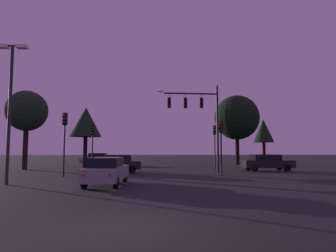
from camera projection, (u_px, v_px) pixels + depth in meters
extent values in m
plane|color=black|center=(153.00, 168.00, 31.40)|extent=(168.00, 168.00, 0.00)
cylinder|color=#232326|center=(218.00, 128.00, 25.14)|extent=(0.20, 0.20, 7.59)
cylinder|color=#232326|center=(191.00, 94.00, 25.19)|extent=(4.72, 0.40, 0.14)
ellipsoid|color=#F4EACC|center=(160.00, 91.00, 24.97)|extent=(0.56, 0.28, 0.16)
cylinder|color=#232326|center=(201.00, 96.00, 25.25)|extent=(0.05, 0.05, 0.36)
cube|color=black|center=(201.00, 103.00, 25.20)|extent=(0.31, 0.26, 0.90)
sphere|color=red|center=(201.00, 100.00, 25.36)|extent=(0.18, 0.18, 0.18)
sphere|color=#56380C|center=(201.00, 103.00, 25.34)|extent=(0.18, 0.18, 0.18)
sphere|color=#0C4219|center=(201.00, 106.00, 25.32)|extent=(0.18, 0.18, 0.18)
cylinder|color=#232326|center=(185.00, 96.00, 25.13)|extent=(0.05, 0.05, 0.39)
cube|color=black|center=(185.00, 103.00, 25.08)|extent=(0.31, 0.26, 0.90)
sphere|color=red|center=(185.00, 100.00, 25.24)|extent=(0.18, 0.18, 0.18)
sphere|color=#56380C|center=(185.00, 103.00, 25.22)|extent=(0.18, 0.18, 0.18)
sphere|color=#0C4219|center=(185.00, 106.00, 25.19)|extent=(0.18, 0.18, 0.18)
cylinder|color=#232326|center=(169.00, 95.00, 25.01)|extent=(0.05, 0.05, 0.39)
cube|color=black|center=(169.00, 103.00, 24.96)|extent=(0.31, 0.26, 0.90)
sphere|color=red|center=(169.00, 100.00, 25.12)|extent=(0.18, 0.18, 0.18)
sphere|color=#56380C|center=(169.00, 103.00, 25.10)|extent=(0.18, 0.18, 0.18)
sphere|color=#0C4219|center=(169.00, 106.00, 25.07)|extent=(0.18, 0.18, 0.18)
cylinder|color=#232326|center=(215.00, 152.00, 28.19)|extent=(0.12, 0.12, 3.43)
cube|color=black|center=(215.00, 130.00, 28.37)|extent=(0.32, 0.26, 0.90)
sphere|color=red|center=(215.00, 127.00, 28.25)|extent=(0.18, 0.18, 0.18)
sphere|color=#56380C|center=(215.00, 130.00, 28.23)|extent=(0.18, 0.18, 0.18)
sphere|color=#0C4219|center=(215.00, 133.00, 28.20)|extent=(0.18, 0.18, 0.18)
cylinder|color=#232326|center=(64.00, 151.00, 20.66)|extent=(0.12, 0.12, 3.71)
cube|color=black|center=(65.00, 119.00, 20.85)|extent=(0.31, 0.26, 0.90)
sphere|color=red|center=(64.00, 115.00, 20.73)|extent=(0.18, 0.18, 0.18)
sphere|color=#56380C|center=(64.00, 119.00, 20.71)|extent=(0.18, 0.18, 0.18)
sphere|color=#0C4219|center=(64.00, 123.00, 20.69)|extent=(0.18, 0.18, 0.18)
cylinder|color=#232326|center=(221.00, 154.00, 22.18)|extent=(0.12, 0.12, 3.27)
cube|color=black|center=(221.00, 127.00, 22.35)|extent=(0.33, 0.28, 0.90)
sphere|color=red|center=(221.00, 123.00, 22.24)|extent=(0.18, 0.18, 0.18)
sphere|color=#56380C|center=(221.00, 127.00, 22.22)|extent=(0.18, 0.18, 0.18)
sphere|color=#0C4219|center=(221.00, 130.00, 22.19)|extent=(0.18, 0.18, 0.18)
cylinder|color=#232326|center=(92.00, 153.00, 27.09)|extent=(0.12, 0.12, 3.33)
cube|color=black|center=(93.00, 130.00, 27.26)|extent=(0.30, 0.24, 0.90)
sphere|color=red|center=(92.00, 127.00, 27.15)|extent=(0.18, 0.18, 0.18)
sphere|color=#56380C|center=(92.00, 130.00, 27.13)|extent=(0.18, 0.18, 0.18)
sphere|color=#0C4219|center=(92.00, 133.00, 27.10)|extent=(0.18, 0.18, 0.18)
cube|color=gray|center=(107.00, 173.00, 15.80)|extent=(1.91, 4.64, 0.68)
cube|color=black|center=(106.00, 162.00, 15.70)|extent=(1.60, 2.52, 0.52)
cylinder|color=black|center=(99.00, 177.00, 17.29)|extent=(0.22, 0.65, 0.64)
cylinder|color=black|center=(125.00, 177.00, 17.29)|extent=(0.22, 0.65, 0.64)
cylinder|color=black|center=(84.00, 182.00, 14.27)|extent=(0.22, 0.65, 0.64)
cylinder|color=black|center=(116.00, 182.00, 14.27)|extent=(0.22, 0.65, 0.64)
sphere|color=red|center=(83.00, 175.00, 13.51)|extent=(0.14, 0.14, 0.14)
sphere|color=red|center=(110.00, 175.00, 13.51)|extent=(0.14, 0.14, 0.14)
cube|color=black|center=(116.00, 165.00, 24.33)|extent=(4.27, 1.98, 0.68)
cube|color=black|center=(118.00, 158.00, 24.39)|extent=(2.34, 1.62, 0.52)
cylinder|color=black|center=(98.00, 170.00, 23.41)|extent=(0.65, 0.24, 0.64)
cylinder|color=black|center=(101.00, 169.00, 24.94)|extent=(0.65, 0.24, 0.64)
cylinder|color=black|center=(132.00, 170.00, 23.66)|extent=(0.65, 0.24, 0.64)
cylinder|color=black|center=(133.00, 168.00, 25.18)|extent=(0.65, 0.24, 0.64)
sphere|color=red|center=(141.00, 164.00, 23.92)|extent=(0.14, 0.14, 0.14)
sphere|color=red|center=(141.00, 163.00, 25.13)|extent=(0.14, 0.14, 0.14)
cube|color=black|center=(267.00, 164.00, 26.36)|extent=(4.58, 1.99, 0.68)
cube|color=black|center=(265.00, 157.00, 26.40)|extent=(2.50, 1.66, 0.52)
cylinder|color=black|center=(279.00, 167.00, 27.24)|extent=(0.65, 0.23, 0.64)
cylinder|color=black|center=(287.00, 168.00, 25.63)|extent=(0.65, 0.23, 0.64)
cylinder|color=black|center=(248.00, 167.00, 27.03)|extent=(0.65, 0.23, 0.64)
cylinder|color=black|center=(255.00, 168.00, 25.42)|extent=(0.65, 0.23, 0.64)
sphere|color=red|center=(241.00, 163.00, 26.84)|extent=(0.14, 0.14, 0.14)
sphere|color=red|center=(245.00, 163.00, 25.58)|extent=(0.14, 0.14, 0.14)
cube|color=gray|center=(97.00, 160.00, 37.38)|extent=(4.26, 2.02, 0.68)
cube|color=black|center=(98.00, 155.00, 37.44)|extent=(2.33, 1.66, 0.52)
cylinder|color=black|center=(85.00, 163.00, 36.45)|extent=(0.65, 0.24, 0.64)
cylinder|color=black|center=(87.00, 162.00, 38.01)|extent=(0.65, 0.24, 0.64)
cylinder|color=black|center=(107.00, 163.00, 36.70)|extent=(0.65, 0.24, 0.64)
cylinder|color=black|center=(108.00, 162.00, 38.25)|extent=(0.65, 0.24, 0.64)
sphere|color=red|center=(113.00, 159.00, 36.96)|extent=(0.14, 0.14, 0.14)
sphere|color=red|center=(113.00, 159.00, 38.19)|extent=(0.14, 0.14, 0.14)
cylinder|color=#232326|center=(10.00, 114.00, 16.34)|extent=(0.18, 0.18, 7.94)
cylinder|color=#232326|center=(13.00, 46.00, 16.66)|extent=(1.32, 0.10, 0.10)
cube|color=#F4EACC|center=(3.00, 46.00, 16.64)|extent=(0.60, 0.36, 0.20)
cube|color=#F4EACC|center=(22.00, 47.00, 16.68)|extent=(0.60, 0.36, 0.20)
cylinder|color=black|center=(264.00, 152.00, 43.65)|extent=(0.48, 0.48, 3.08)
cone|color=black|center=(263.00, 131.00, 43.92)|extent=(3.08, 3.08, 3.54)
cylinder|color=black|center=(237.00, 149.00, 38.10)|extent=(0.51, 0.51, 4.16)
sphere|color=black|center=(237.00, 118.00, 38.44)|extent=(5.93, 5.93, 5.93)
cylinder|color=black|center=(25.00, 147.00, 28.44)|extent=(0.49, 0.49, 4.40)
sphere|color=black|center=(27.00, 111.00, 28.74)|extent=(4.04, 4.04, 4.04)
cylinder|color=black|center=(85.00, 152.00, 31.10)|extent=(0.44, 0.44, 3.36)
cone|color=black|center=(86.00, 122.00, 31.37)|extent=(3.39, 3.39, 3.21)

